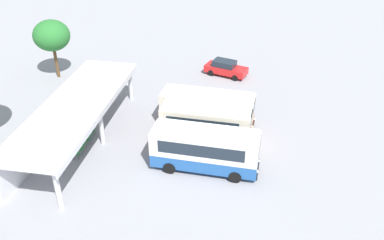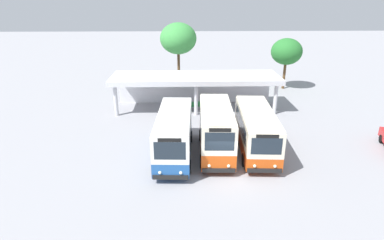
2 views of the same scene
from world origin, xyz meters
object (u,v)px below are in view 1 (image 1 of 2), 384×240
city_bus_second_in_row (206,125)px  parked_car_flank (226,68)px  waiting_chair_far_end_seat (91,130)px  waiting_chair_end_by_column (75,153)px  city_bus_middle_cream (207,108)px  waiting_chair_middle_seat (82,143)px  waiting_chair_fifth_seat (88,134)px  waiting_chair_second_from_end (79,148)px  waiting_chair_fourth_seat (86,139)px  city_bus_nearest_orange (205,148)px

city_bus_second_in_row → parked_car_flank: 13.48m
parked_car_flank → waiting_chair_far_end_seat: (-13.60, 9.56, -0.31)m
waiting_chair_end_by_column → city_bus_middle_cream: bearing=-55.1°
waiting_chair_middle_seat → waiting_chair_fifth_seat: same height
waiting_chair_far_end_seat → waiting_chair_second_from_end: bearing=-177.9°
city_bus_middle_cream → waiting_chair_middle_seat: (-5.04, 9.11, -1.19)m
waiting_chair_end_by_column → waiting_chair_far_end_seat: 3.23m
parked_car_flank → waiting_chair_fourth_seat: parked_car_flank is taller
waiting_chair_middle_seat → waiting_chair_far_end_seat: size_ratio=1.00×
waiting_chair_middle_seat → waiting_chair_fifth_seat: size_ratio=1.00×
waiting_chair_fourth_seat → city_bus_middle_cream: bearing=-64.1°
city_bus_nearest_orange → waiting_chair_fourth_seat: (1.48, 9.72, -1.25)m
city_bus_middle_cream → parked_car_flank: size_ratio=1.67×
waiting_chair_second_from_end → waiting_chair_fifth_seat: bearing=3.3°
waiting_chair_second_from_end → waiting_chair_middle_seat: bearing=7.3°
waiting_chair_end_by_column → city_bus_nearest_orange: bearing=-87.4°
waiting_chair_end_by_column → waiting_chair_second_from_end: bearing=-5.2°
parked_car_flank → waiting_chair_second_from_end: bearing=149.7°
waiting_chair_fifth_seat → city_bus_second_in_row: bearing=-85.1°
parked_car_flank → waiting_chair_middle_seat: 18.23m
city_bus_nearest_orange → waiting_chair_middle_seat: bearing=85.1°
waiting_chair_second_from_end → waiting_chair_far_end_seat: 2.58m
city_bus_second_in_row → parked_car_flank: city_bus_second_in_row is taller
waiting_chair_middle_seat → waiting_chair_fifth_seat: (1.29, 0.03, 0.00)m
city_bus_nearest_orange → waiting_chair_far_end_seat: city_bus_nearest_orange is taller
city_bus_nearest_orange → parked_car_flank: city_bus_nearest_orange is taller
city_bus_nearest_orange → city_bus_middle_cream: 5.92m
city_bus_second_in_row → parked_car_flank: size_ratio=1.48×
city_bus_nearest_orange → city_bus_second_in_row: 2.97m
city_bus_nearest_orange → waiting_chair_fourth_seat: bearing=81.3°
waiting_chair_middle_seat → waiting_chair_second_from_end: bearing=-172.7°
city_bus_second_in_row → waiting_chair_middle_seat: size_ratio=8.16×
parked_car_flank → waiting_chair_second_from_end: 18.74m
city_bus_middle_cream → waiting_chair_fourth_seat: 10.13m
waiting_chair_end_by_column → waiting_chair_fourth_seat: same height
waiting_chair_second_from_end → waiting_chair_fourth_seat: (1.29, 0.02, 0.00)m
waiting_chair_end_by_column → waiting_chair_middle_seat: size_ratio=1.00×
waiting_chair_fifth_seat → waiting_chair_far_end_seat: 0.65m
waiting_chair_far_end_seat → waiting_chair_middle_seat: bearing=-179.7°
waiting_chair_middle_seat → parked_car_flank: bearing=-31.6°
city_bus_middle_cream → waiting_chair_second_from_end: bearing=122.2°
waiting_chair_end_by_column → waiting_chair_far_end_seat: bearing=0.6°
city_bus_nearest_orange → waiting_chair_far_end_seat: bearing=74.2°
city_bus_second_in_row → waiting_chair_far_end_seat: size_ratio=8.16×
city_bus_second_in_row → waiting_chair_end_by_column: (-3.39, 9.39, -1.38)m
waiting_chair_end_by_column → waiting_chair_middle_seat: (1.29, 0.02, 0.00)m
city_bus_middle_cream → waiting_chair_second_from_end: city_bus_middle_cream is taller
waiting_chair_middle_seat → city_bus_middle_cream: bearing=-61.0°
city_bus_middle_cream → waiting_chair_second_from_end: (-5.69, 9.02, -1.19)m
city_bus_second_in_row → waiting_chair_fourth_seat: city_bus_second_in_row is taller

